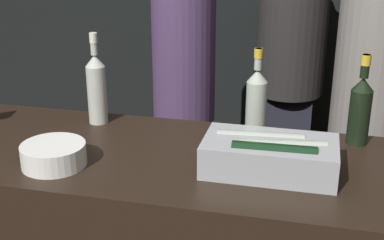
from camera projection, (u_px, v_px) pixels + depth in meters
The scene contains 8 objects.
ice_bin_with_bottles at pixel (270, 154), 1.66m from camera, with size 0.41×0.23×0.12m.
bowl_white at pixel (54, 154), 1.72m from camera, with size 0.21×0.21×0.07m.
white_wine_bottle at pixel (97, 87), 2.03m from camera, with size 0.07×0.07×0.35m.
champagne_bottle at pixel (360, 107), 1.85m from camera, with size 0.07×0.07×0.32m.
rose_wine_bottle at pixel (256, 101), 1.90m from camera, with size 0.07×0.07×0.33m.
person_in_hoodie at pixel (290, 67), 3.25m from camera, with size 0.41×0.41×1.72m.
person_blond_tee at pixel (371, 107), 2.63m from camera, with size 0.39×0.39×1.68m.
person_grey_polo at pixel (184, 85), 2.83m from camera, with size 0.33×0.33×1.72m.
Camera 1 is at (0.38, -1.25, 1.81)m, focal length 50.00 mm.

